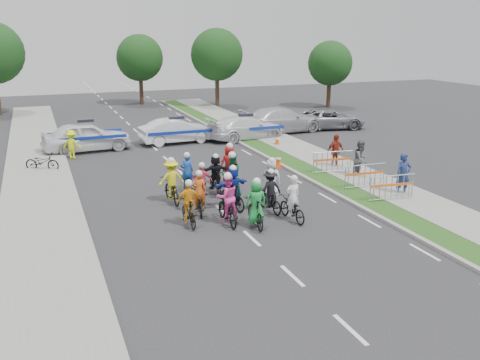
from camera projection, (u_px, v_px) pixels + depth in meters
name	position (u px, v px, depth m)	size (l,w,h in m)	color
ground	(252.00, 238.00, 17.78)	(90.00, 90.00, 0.00)	#28282B
curb_right	(314.00, 183.00, 24.02)	(0.20, 60.00, 0.12)	gray
grass_strip	(328.00, 181.00, 24.26)	(1.20, 60.00, 0.11)	#224A18
sidewalk_right	(362.00, 177.00, 24.88)	(2.40, 60.00, 0.13)	gray
sidewalk_left	(41.00, 213.00, 19.99)	(3.00, 60.00, 0.13)	gray
rider_0	(292.00, 205.00, 19.31)	(0.70, 1.73, 1.73)	black
rider_1	(256.00, 208.00, 18.63)	(0.81, 1.77, 1.82)	black
rider_2	(227.00, 205.00, 18.96)	(0.81, 1.89, 1.92)	black
rider_3	(189.00, 208.00, 18.78)	(0.87, 1.64, 1.72)	black
rider_4	(270.00, 195.00, 20.24)	(0.99, 1.72, 1.71)	black
rider_5	(233.00, 190.00, 20.47)	(1.48, 1.75, 1.78)	black
rider_6	(199.00, 199.00, 20.04)	(0.89, 1.76, 1.71)	black
rider_7	(271.00, 185.00, 21.34)	(0.86, 1.83, 1.86)	black
rider_8	(232.00, 182.00, 21.66)	(0.88, 2.02, 2.02)	black
rider_9	(202.00, 187.00, 21.24)	(0.90, 1.67, 1.70)	black
rider_10	(172.00, 185.00, 21.31)	(1.06, 1.86, 1.88)	black
rider_11	(215.00, 176.00, 22.61)	(1.37, 1.64, 1.71)	black
rider_12	(187.00, 179.00, 22.66)	(0.81, 1.80, 1.77)	black
rider_13	(229.00, 169.00, 23.60)	(0.84, 1.87, 1.95)	black
police_car_0	(87.00, 137.00, 30.28)	(1.98, 4.91, 1.67)	white
police_car_1	(177.00, 131.00, 32.45)	(1.57, 4.51, 1.48)	white
police_car_2	(246.00, 128.00, 33.61)	(2.06, 5.06, 1.47)	white
civilian_sedan	(282.00, 120.00, 35.74)	(2.35, 5.77, 1.67)	silver
civilian_suv	(329.00, 119.00, 37.12)	(2.29, 4.97, 1.38)	gray
spectator_0	(403.00, 175.00, 22.11)	(0.66, 0.43, 1.81)	navy
spectator_1	(361.00, 159.00, 24.74)	(0.87, 0.68, 1.79)	#4F4F53
spectator_2	(335.00, 151.00, 26.49)	(1.02, 0.42, 1.74)	maroon
marshal_hiviz	(72.00, 144.00, 28.53)	(0.99, 0.57, 1.54)	#ECFD0D
barrier_0	(392.00, 189.00, 21.37)	(2.00, 0.50, 1.12)	#A5A8AD
barrier_1	(365.00, 177.00, 23.07)	(2.00, 0.50, 1.12)	#A5A8AD
barrier_2	(332.00, 163.00, 25.50)	(2.00, 0.50, 1.12)	#A5A8AD
cone_0	(278.00, 161.00, 26.80)	(0.40, 0.40, 0.70)	#F24C0C
cone_1	(277.00, 141.00, 31.63)	(0.40, 0.40, 0.70)	#F24C0C
parked_bike	(42.00, 162.00, 26.13)	(0.59, 1.70, 0.89)	black
tree_1	(217.00, 55.00, 46.58)	(4.55, 4.55, 6.82)	#382619
tree_2	(330.00, 63.00, 46.30)	(3.85, 3.85, 5.77)	#382619
tree_4	(140.00, 58.00, 48.18)	(4.20, 4.20, 6.30)	#382619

